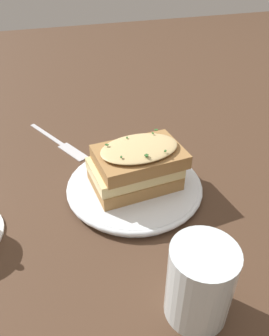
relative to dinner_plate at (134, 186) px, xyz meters
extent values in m
plane|color=#473021|center=(0.01, 0.02, -0.01)|extent=(2.40, 2.40, 0.00)
cylinder|color=white|center=(0.00, 0.00, 0.00)|extent=(0.21, 0.21, 0.02)
torus|color=white|center=(0.00, 0.00, 0.00)|extent=(0.23, 0.23, 0.01)
cube|color=#A37542|center=(0.00, 0.00, 0.02)|extent=(0.14, 0.10, 0.02)
cube|color=#EFDB93|center=(0.00, 0.00, 0.04)|extent=(0.14, 0.10, 0.02)
cube|color=#A37542|center=(0.00, 0.00, 0.06)|extent=(0.14, 0.10, 0.02)
ellipsoid|color=#DBBC7F|center=(0.00, 0.00, 0.08)|extent=(0.13, 0.09, 0.01)
cube|color=#2D6028|center=(0.01, -0.03, 0.08)|extent=(0.01, 0.01, 0.00)
cube|color=#2D6028|center=(0.05, 0.03, 0.08)|extent=(0.01, 0.00, 0.00)
cube|color=#2D6028|center=(0.00, 0.02, 0.08)|extent=(0.00, 0.00, 0.00)
cube|color=#2D6028|center=(0.04, -0.03, 0.08)|extent=(0.01, 0.01, 0.00)
cube|color=#2D6028|center=(-0.04, 0.01, 0.08)|extent=(0.01, 0.01, 0.00)
cube|color=#2D6028|center=(0.00, -0.03, 0.08)|extent=(0.01, 0.01, 0.00)
cube|color=#2D6028|center=(-0.03, -0.03, 0.08)|extent=(0.00, 0.00, 0.00)
cube|color=#2D6028|center=(0.04, 0.03, 0.08)|extent=(0.00, 0.00, 0.00)
cylinder|color=silver|center=(0.00, -0.23, 0.04)|extent=(0.07, 0.07, 0.10)
cube|color=silver|center=(-0.12, 0.24, -0.01)|extent=(0.06, 0.11, 0.00)
cube|color=silver|center=(-0.08, 0.15, -0.01)|extent=(0.05, 0.08, 0.00)
cube|color=#333335|center=(-0.07, 0.14, -0.01)|extent=(0.02, 0.04, 0.00)
cube|color=#333335|center=(-0.07, 0.14, -0.01)|extent=(0.02, 0.04, 0.00)
cube|color=#333335|center=(-0.08, 0.14, -0.01)|extent=(0.02, 0.04, 0.00)
camera|label=1|loc=(-0.14, -0.40, 0.35)|focal=35.00mm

